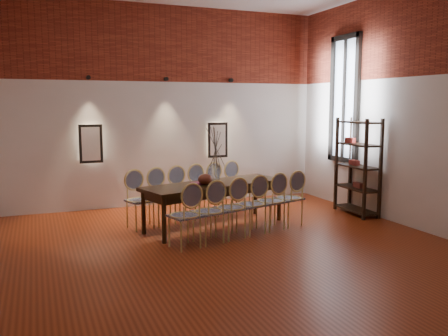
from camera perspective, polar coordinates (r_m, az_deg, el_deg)
name	(u,v)px	position (r m, az deg, el deg)	size (l,w,h in m)	color
floor	(219,254)	(6.66, -0.62, -10.34)	(7.00, 7.00, 0.02)	maroon
wall_back	(155,107)	(9.73, -8.27, 7.30)	(7.00, 0.10, 4.00)	silver
wall_front	(420,112)	(3.28, 22.47, 6.26)	(7.00, 0.10, 4.00)	silver
wall_right	(425,107)	(8.30, 23.03, 6.73)	(0.10, 7.00, 4.00)	silver
brick_band_back	(155,43)	(9.74, -8.31, 14.67)	(7.00, 0.02, 1.50)	maroon
brick_band_right	(426,27)	(8.34, 23.14, 15.35)	(0.02, 7.00, 1.50)	maroon
niche_left	(91,144)	(9.44, -15.75, 2.83)	(0.36, 0.06, 0.66)	#FFEAC6
niche_right	(217,140)	(10.05, -0.82, 3.39)	(0.36, 0.06, 0.66)	#FFEAC6
spot_fixture_left	(88,77)	(9.39, -16.01, 10.43)	(0.08, 0.08, 0.10)	black
spot_fixture_mid	(166,79)	(9.67, -6.98, 10.58)	(0.08, 0.08, 0.10)	black
spot_fixture_right	(231,80)	(10.12, 0.84, 10.50)	(0.08, 0.08, 0.10)	black
window_glass	(345,99)	(9.77, 14.36, 8.02)	(0.02, 0.78, 2.38)	silver
window_frame	(344,99)	(9.76, 14.26, 8.02)	(0.08, 0.90, 2.50)	black
window_mullion	(344,99)	(9.76, 14.26, 8.02)	(0.06, 0.06, 2.40)	black
dining_table	(215,205)	(7.97, -1.07, -4.46)	(2.50, 0.80, 0.75)	black
chair_near_a	(185,216)	(6.82, -4.77, -5.73)	(0.44, 0.44, 0.94)	#E4CE73
chair_near_b	(208,212)	(7.05, -1.90, -5.27)	(0.44, 0.44, 0.94)	#E4CE73
chair_near_c	(230,208)	(7.29, 0.78, -4.83)	(0.44, 0.44, 0.94)	#E4CE73
chair_near_d	(251,205)	(7.55, 3.28, -4.41)	(0.44, 0.44, 0.94)	#E4CE73
chair_near_e	(270,201)	(7.83, 5.61, -4.01)	(0.44, 0.44, 0.94)	#E4CE73
chair_near_f	(289,198)	(8.11, 7.78, -3.63)	(0.44, 0.44, 0.94)	#E4CE73
chair_far_a	(140,200)	(7.98, -10.07, -3.86)	(0.44, 0.44, 0.94)	#E4CE73
chair_far_b	(162,197)	(8.18, -7.46, -3.53)	(0.44, 0.44, 0.94)	#E4CE73
chair_far_c	(183,195)	(8.39, -4.99, -3.21)	(0.44, 0.44, 0.94)	#E4CE73
chair_far_d	(202,192)	(8.61, -2.64, -2.90)	(0.44, 0.44, 0.94)	#E4CE73
chair_far_e	(221,190)	(8.85, -0.41, -2.61)	(0.44, 0.44, 0.94)	#E4CE73
chair_far_f	(238,187)	(9.11, 1.69, -2.32)	(0.44, 0.44, 0.94)	#E4CE73
vase	(215,174)	(7.88, -1.04, -0.72)	(0.14, 0.14, 0.30)	silver
dried_branches	(215,147)	(7.83, -1.05, 2.54)	(0.50, 0.50, 0.70)	brown
bowl	(205,179)	(7.71, -2.26, -1.36)	(0.24, 0.24, 0.18)	maroon
book	(199,183)	(7.78, -2.99, -1.84)	(0.26, 0.18, 0.03)	#942D60
shelving_rack	(357,166)	(9.18, 15.76, 0.18)	(0.38, 1.00, 1.80)	black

